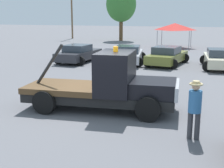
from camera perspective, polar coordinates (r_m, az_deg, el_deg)
ground_plane at (r=12.13m, az=-2.26°, el=-4.69°), size 160.00×160.00×0.00m
tow_truck at (r=11.79m, az=-0.61°, el=-0.37°), size 5.94×2.46×2.51m
person_near_truck at (r=9.37m, az=14.91°, el=-3.78°), size 0.39×0.39×1.76m
parked_car_charcoal at (r=24.02m, az=-6.11°, el=5.55°), size 2.70×4.66×1.34m
parked_car_silver at (r=23.22m, az=2.99°, el=5.36°), size 2.91×4.81×1.34m
parked_car_olive at (r=22.92m, az=10.03°, el=5.09°), size 2.96×4.87×1.34m
parked_car_cream at (r=22.30m, az=19.05°, el=4.37°), size 2.64×4.54×1.34m
canopy_tent_red at (r=34.75m, az=11.47°, el=10.24°), size 3.35×3.35×2.63m
tree_left at (r=43.00m, az=1.68°, el=14.34°), size 4.02×4.02×7.18m
traffic_cone at (r=15.97m, az=10.69°, el=0.32°), size 0.40×0.40×0.55m
utility_pole at (r=47.22m, az=-7.41°, el=14.66°), size 2.20×0.24×10.02m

